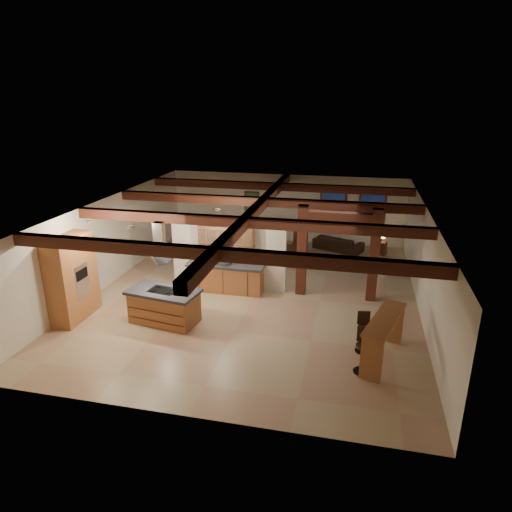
{
  "coord_description": "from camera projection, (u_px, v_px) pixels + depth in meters",
  "views": [
    {
      "loc": [
        2.98,
        -13.01,
        6.04
      ],
      "look_at": [
        -0.08,
        0.5,
        1.15
      ],
      "focal_mm": 32.0,
      "sensor_mm": 36.0,
      "label": 1
    }
  ],
  "objects": [
    {
      "name": "table_lamp",
      "position": [
        382.0,
        236.0,
        18.12
      ],
      "size": [
        0.29,
        0.29,
        0.35
      ],
      "color": "black",
      "rests_on": "side_table"
    },
    {
      "name": "back_counter",
      "position": [
        226.0,
        277.0,
        14.74
      ],
      "size": [
        2.5,
        0.66,
        0.94
      ],
      "color": "#965330",
      "rests_on": "ground"
    },
    {
      "name": "ceiling_beams",
      "position": [
        255.0,
        211.0,
        13.68
      ],
      "size": [
        10.0,
        12.0,
        0.28
      ],
      "color": "#3E200F",
      "rests_on": "room_walls"
    },
    {
      "name": "timber_posts",
      "position": [
        338.0,
        243.0,
        13.95
      ],
      "size": [
        2.5,
        0.3,
        2.9
      ],
      "color": "#3E200F",
      "rests_on": "ground"
    },
    {
      "name": "bar_stool_b",
      "position": [
        363.0,
        332.0,
        11.25
      ],
      "size": [
        0.36,
        0.37,
        1.03
      ],
      "color": "black",
      "rests_on": "ground"
    },
    {
      "name": "ground",
      "position": [
        255.0,
        295.0,
        14.59
      ],
      "size": [
        12.0,
        12.0,
        0.0
      ],
      "primitive_type": "plane",
      "color": "tan",
      "rests_on": "ground"
    },
    {
      "name": "room_walls",
      "position": [
        255.0,
        242.0,
        14.0
      ],
      "size": [
        12.0,
        12.0,
        12.0
      ],
      "color": "beige",
      "rests_on": "ground"
    },
    {
      "name": "sofa",
      "position": [
        338.0,
        243.0,
        18.78
      ],
      "size": [
        2.15,
        1.48,
        0.58
      ],
      "primitive_type": "imported",
      "rotation": [
        0.0,
        0.0,
        2.76
      ],
      "color": "black",
      "rests_on": "ground"
    },
    {
      "name": "back_windows",
      "position": [
        352.0,
        211.0,
        18.97
      ],
      "size": [
        2.7,
        0.07,
        1.7
      ],
      "color": "#3E200F",
      "rests_on": "room_walls"
    },
    {
      "name": "side_table",
      "position": [
        380.0,
        248.0,
        18.29
      ],
      "size": [
        0.52,
        0.52,
        0.53
      ],
      "primitive_type": "cube",
      "rotation": [
        0.0,
        0.0,
        -0.26
      ],
      "color": "#3E200F",
      "rests_on": "ground"
    },
    {
      "name": "partition_wall",
      "position": [
        229.0,
        255.0,
        14.9
      ],
      "size": [
        3.8,
        0.18,
        2.2
      ],
      "primitive_type": "cube",
      "color": "beige",
      "rests_on": "ground"
    },
    {
      "name": "framed_art",
      "position": [
        252.0,
        201.0,
        19.8
      ],
      "size": [
        0.65,
        0.05,
        0.85
      ],
      "color": "#3E200F",
      "rests_on": "room_walls"
    },
    {
      "name": "dining_table",
      "position": [
        283.0,
        254.0,
        17.46
      ],
      "size": [
        1.87,
        1.5,
        0.58
      ],
      "primitive_type": "imported",
      "rotation": [
        0.0,
        0.0,
        -0.42
      ],
      "color": "#391E0E",
      "rests_on": "ground"
    },
    {
      "name": "pantry_cabinet",
      "position": [
        72.0,
        278.0,
        12.77
      ],
      "size": [
        0.67,
        1.6,
        2.4
      ],
      "color": "#965330",
      "rests_on": "ground"
    },
    {
      "name": "microwave",
      "position": [
        224.0,
        261.0,
        14.56
      ],
      "size": [
        0.48,
        0.38,
        0.23
      ],
      "primitive_type": "imported",
      "rotation": [
        0.0,
        0.0,
        2.89
      ],
      "color": "#BAB9BE",
      "rests_on": "back_counter"
    },
    {
      "name": "bar_stool_a",
      "position": [
        363.0,
        350.0,
        10.39
      ],
      "size": [
        0.38,
        0.38,
        1.08
      ],
      "color": "black",
      "rests_on": "ground"
    },
    {
      "name": "range_hood",
      "position": [
        161.0,
        262.0,
        12.3
      ],
      "size": [
        1.1,
        1.1,
        1.4
      ],
      "color": "silver",
      "rests_on": "room_walls"
    },
    {
      "name": "dining_chairs",
      "position": [
        283.0,
        247.0,
        17.36
      ],
      "size": [
        2.17,
        2.17,
        1.14
      ],
      "color": "#3E200F",
      "rests_on": "ground"
    },
    {
      "name": "recessed_cans",
      "position": [
        148.0,
        219.0,
        12.39
      ],
      "size": [
        3.16,
        2.46,
        0.03
      ],
      "color": "silver",
      "rests_on": "room_walls"
    },
    {
      "name": "bar_counter",
      "position": [
        384.0,
        332.0,
        10.79
      ],
      "size": [
        1.14,
        2.2,
        1.12
      ],
      "color": "#965330",
      "rests_on": "ground"
    },
    {
      "name": "upper_display_cabinet",
      "position": [
        226.0,
        235.0,
        14.47
      ],
      "size": [
        1.8,
        0.36,
        0.95
      ],
      "color": "#965330",
      "rests_on": "partition_wall"
    },
    {
      "name": "kitchen_island",
      "position": [
        164.0,
        306.0,
        12.73
      ],
      "size": [
        2.09,
        1.32,
        0.97
      ],
      "color": "#965330",
      "rests_on": "ground"
    }
  ]
}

